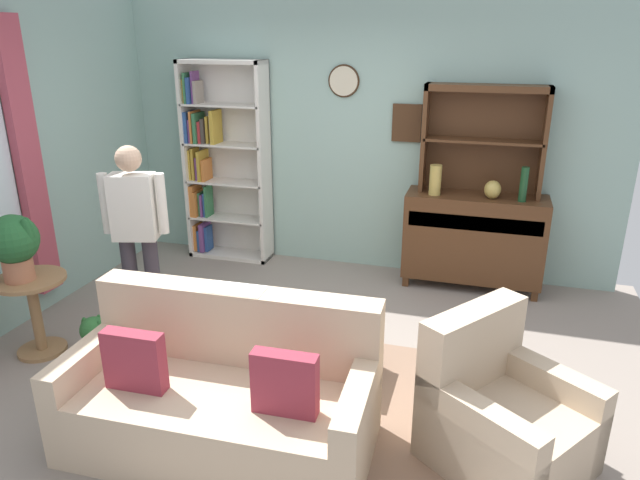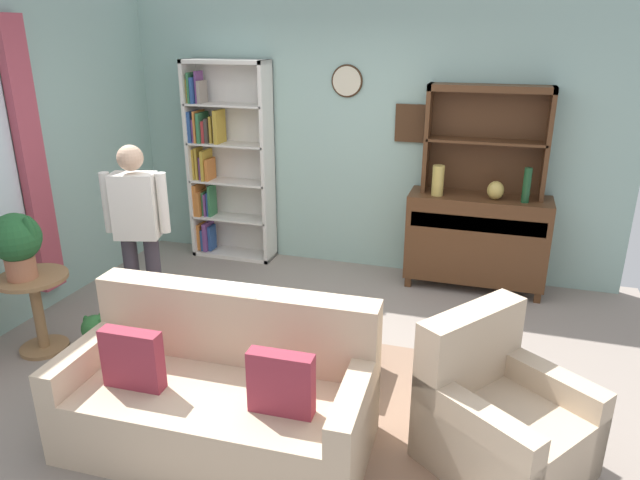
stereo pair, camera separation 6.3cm
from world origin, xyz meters
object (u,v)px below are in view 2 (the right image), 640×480
(vase_tall, at_px, (438,180))
(book_stack, at_px, (295,308))
(sideboard_hutch, at_px, (488,125))
(vase_round, at_px, (496,190))
(sideboard, at_px, (476,238))
(armchair_floral, at_px, (500,420))
(plant_stand, at_px, (37,305))
(bottle_wine, at_px, (527,185))
(bookshelf, at_px, (223,162))
(person_reading, at_px, (138,227))
(coffee_table, at_px, (305,325))
(couch_floral, at_px, (221,397))
(potted_plant_large, at_px, (16,241))
(potted_plant_small, at_px, (95,330))

(vase_tall, bearing_deg, book_stack, -115.28)
(sideboard_hutch, height_order, vase_round, sideboard_hutch)
(sideboard, relative_size, armchair_floral, 1.21)
(vase_round, bearing_deg, plant_stand, -146.62)
(bottle_wine, distance_m, book_stack, 2.41)
(bookshelf, height_order, armchair_floral, bookshelf)
(person_reading, xyz_separation_m, book_stack, (1.35, -0.10, -0.46))
(bookshelf, distance_m, armchair_floral, 3.98)
(sideboard_hutch, relative_size, coffee_table, 1.38)
(couch_floral, bearing_deg, potted_plant_large, 164.78)
(sideboard_hutch, xyz_separation_m, coffee_table, (-1.10, -1.97, -1.21))
(couch_floral, height_order, armchair_floral, couch_floral)
(vase_tall, distance_m, coffee_table, 2.04)
(vase_round, relative_size, bottle_wine, 0.54)
(potted_plant_large, bearing_deg, person_reading, 42.85)
(person_reading, bearing_deg, potted_plant_large, -137.15)
(vase_tall, distance_m, plant_stand, 3.56)
(sideboard_hutch, bearing_deg, coffee_table, -119.13)
(vase_tall, height_order, couch_floral, vase_tall)
(bottle_wine, bearing_deg, plant_stand, -148.86)
(bookshelf, height_order, plant_stand, bookshelf)
(vase_round, distance_m, book_stack, 2.24)
(vase_tall, relative_size, couch_floral, 0.15)
(bookshelf, bearing_deg, person_reading, -86.11)
(vase_round, relative_size, plant_stand, 0.27)
(armchair_floral, height_order, coffee_table, armchair_floral)
(vase_tall, distance_m, book_stack, 1.98)
(armchair_floral, relative_size, plant_stand, 1.71)
(coffee_table, bearing_deg, book_stack, 143.62)
(bottle_wine, bearing_deg, vase_round, 175.05)
(book_stack, bearing_deg, armchair_floral, -24.93)
(person_reading, bearing_deg, bookshelf, 93.89)
(potted_plant_small, bearing_deg, potted_plant_large, -157.43)
(vase_tall, bearing_deg, potted_plant_small, -139.54)
(sideboard, height_order, potted_plant_small, sideboard)
(potted_plant_large, bearing_deg, coffee_table, 11.25)
(vase_round, relative_size, book_stack, 0.83)
(bottle_wine, xyz_separation_m, armchair_floral, (-0.10, -2.38, -0.79))
(vase_tall, height_order, coffee_table, vase_tall)
(sideboard_hutch, distance_m, couch_floral, 3.41)
(vase_tall, bearing_deg, plant_stand, -142.11)
(potted_plant_small, bearing_deg, sideboard_hutch, 38.69)
(potted_plant_large, relative_size, book_stack, 2.46)
(sideboard, relative_size, bottle_wine, 4.11)
(armchair_floral, height_order, plant_stand, armchair_floral)
(sideboard, distance_m, person_reading, 3.08)
(vase_tall, bearing_deg, couch_floral, -108.95)
(coffee_table, bearing_deg, vase_tall, 68.33)
(sideboard, relative_size, plant_stand, 2.07)
(vase_round, relative_size, coffee_table, 0.21)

